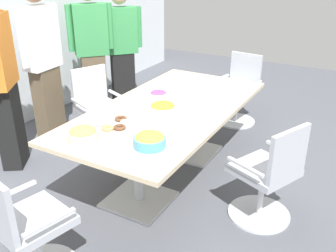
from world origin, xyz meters
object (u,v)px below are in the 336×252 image
at_px(snack_bowl_chips_orange, 163,108).
at_px(plate_stack, 225,83).
at_px(snack_bowl_candy_mix, 158,94).
at_px(napkin_pile, 220,92).
at_px(conference_table, 168,119).
at_px(snack_bowl_cookies, 83,134).
at_px(office_chair_3, 268,178).
at_px(office_chair_0, 239,93).
at_px(person_standing_3, 122,48).
at_px(office_chair_1, 98,111).
at_px(person_standing_0, 1,77).
at_px(office_chair_2, 26,231).
at_px(person_standing_1, 43,60).
at_px(snack_bowl_chips_yellow, 150,140).
at_px(donut_platter, 114,124).
at_px(person_standing_2, 92,49).

distance_m(snack_bowl_chips_orange, plate_stack, 1.11).
relative_size(snack_bowl_candy_mix, napkin_pile, 1.14).
distance_m(conference_table, snack_bowl_cookies, 1.00).
height_order(office_chair_3, snack_bowl_cookies, office_chair_3).
distance_m(office_chair_0, office_chair_3, 2.14).
bearing_deg(person_standing_3, snack_bowl_candy_mix, 89.05).
relative_size(office_chair_1, napkin_pile, 5.57).
height_order(office_chair_0, person_standing_0, person_standing_0).
bearing_deg(office_chair_2, office_chair_0, 98.09).
bearing_deg(person_standing_3, person_standing_1, 35.20).
bearing_deg(person_standing_0, person_standing_1, 158.68).
bearing_deg(person_standing_1, snack_bowl_cookies, 51.32).
bearing_deg(snack_bowl_chips_yellow, office_chair_0, 3.23).
bearing_deg(conference_table, snack_bowl_cookies, 165.96).
bearing_deg(donut_platter, snack_bowl_chips_orange, -27.28).
xyz_separation_m(person_standing_3, plate_stack, (-0.49, -1.79, -0.11)).
distance_m(office_chair_3, donut_platter, 1.38).
bearing_deg(person_standing_3, office_chair_3, 99.69).
distance_m(snack_bowl_cookies, napkin_pile, 1.62).
relative_size(office_chair_1, plate_stack, 3.96).
height_order(office_chair_2, person_standing_2, person_standing_2).
height_order(person_standing_1, person_standing_2, person_standing_1).
height_order(snack_bowl_chips_yellow, napkin_pile, snack_bowl_chips_yellow).
xyz_separation_m(office_chair_2, plate_stack, (2.62, -0.37, 0.36)).
distance_m(person_standing_1, snack_bowl_chips_orange, 1.78).
bearing_deg(person_standing_0, napkin_pile, 88.58).
height_order(conference_table, office_chair_1, office_chair_1).
relative_size(snack_bowl_candy_mix, snack_bowl_chips_orange, 0.72).
relative_size(person_standing_0, person_standing_2, 1.05).
xyz_separation_m(person_standing_2, snack_bowl_cookies, (-1.93, -1.51, -0.13)).
relative_size(office_chair_0, snack_bowl_candy_mix, 4.89).
relative_size(office_chair_0, person_standing_1, 0.49).
xyz_separation_m(snack_bowl_candy_mix, donut_platter, (-0.79, -0.03, -0.02)).
bearing_deg(office_chair_0, office_chair_3, 123.66).
xyz_separation_m(office_chair_0, person_standing_3, (-0.27, 1.71, 0.47)).
bearing_deg(snack_bowl_candy_mix, office_chair_0, -13.29).
distance_m(office_chair_3, snack_bowl_chips_yellow, 1.06).
distance_m(office_chair_2, snack_bowl_cookies, 0.84).
height_order(person_standing_1, snack_bowl_candy_mix, person_standing_1).
relative_size(person_standing_1, plate_stack, 8.11).
height_order(person_standing_2, snack_bowl_candy_mix, person_standing_2).
xyz_separation_m(plate_stack, napkin_pile, (-0.36, -0.08, 0.02)).
relative_size(office_chair_1, snack_bowl_candy_mix, 4.89).
height_order(office_chair_0, donut_platter, office_chair_0).
bearing_deg(office_chair_1, person_standing_3, -135.69).
relative_size(conference_table, napkin_pile, 14.68).
relative_size(person_standing_2, snack_bowl_chips_yellow, 6.98).
xyz_separation_m(person_standing_0, person_standing_3, (2.06, 0.01, -0.11)).
height_order(person_standing_3, snack_bowl_cookies, person_standing_3).
bearing_deg(snack_bowl_chips_yellow, conference_table, 19.66).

